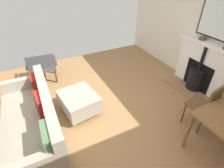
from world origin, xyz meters
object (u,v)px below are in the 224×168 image
object	(u,v)px
sofa	(34,122)
armchair_accent	(42,65)
ottoman	(79,101)
fireplace	(202,70)
mantel_bowl_near	(202,39)
dining_chair_near_fireplace	(207,104)

from	to	relation	value
sofa	armchair_accent	distance (m)	1.77
sofa	ottoman	size ratio (longest dim) A/B	2.39
fireplace	mantel_bowl_near	distance (m)	0.68
fireplace	dining_chair_near_fireplace	size ratio (longest dim) A/B	1.52
dining_chair_near_fireplace	sofa	bearing A→B (deg)	-21.73
fireplace	dining_chair_near_fireplace	xyz separation A→B (m)	(0.93, 0.87, 0.04)
dining_chair_near_fireplace	armchair_accent	bearing A→B (deg)	-51.33
dining_chair_near_fireplace	fireplace	bearing A→B (deg)	-136.83
mantel_bowl_near	fireplace	bearing A→B (deg)	82.42
ottoman	fireplace	bearing A→B (deg)	170.16
fireplace	ottoman	world-z (taller)	fireplace
mantel_bowl_near	armchair_accent	distance (m)	3.63
mantel_bowl_near	dining_chair_near_fireplace	world-z (taller)	mantel_bowl_near
mantel_bowl_near	sofa	world-z (taller)	mantel_bowl_near
armchair_accent	ottoman	bearing A→B (deg)	106.86
ottoman	dining_chair_near_fireplace	size ratio (longest dim) A/B	0.91
fireplace	sofa	world-z (taller)	fireplace
sofa	dining_chair_near_fireplace	size ratio (longest dim) A/B	2.16
mantel_bowl_near	armchair_accent	bearing A→B (deg)	-27.57
armchair_accent	fireplace	bearing A→B (deg)	149.04
sofa	armchair_accent	world-z (taller)	sofa
fireplace	ottoman	distance (m)	2.76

